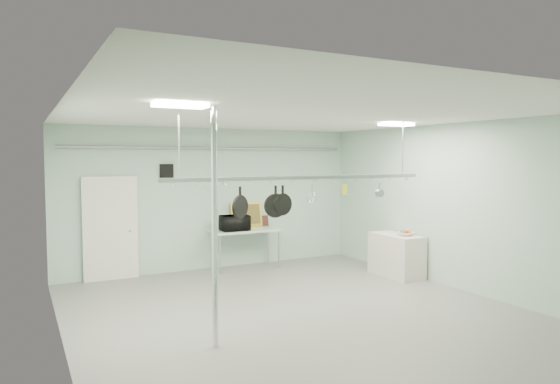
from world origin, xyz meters
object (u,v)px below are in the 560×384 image
pot_rack (304,176)px  skillet_mid (276,202)px  prep_table (245,232)px  microwave (235,223)px  fruit_bowl (406,234)px  skillet_right (283,200)px  skillet_left (240,202)px  chrome_pole (215,228)px  coffee_canister (244,226)px  side_cabinet (396,255)px

pot_rack → skillet_mid: (-0.53, 0.00, -0.41)m
prep_table → pot_rack: size_ratio=0.33×
skillet_mid → pot_rack: bearing=8.8°
prep_table → microwave: 0.39m
prep_table → fruit_bowl: (2.59, -2.44, 0.11)m
pot_rack → microwave: bearing=88.2°
skillet_right → skillet_left: bearing=173.3°
pot_rack → skillet_mid: bearing=180.0°
chrome_pole → coffee_canister: (2.18, 4.01, -0.60)m
fruit_bowl → skillet_right: skillet_right is taller
microwave → fruit_bowl: microwave is taller
pot_rack → skillet_mid: pot_rack is taller
skillet_mid → coffee_canister: bearing=84.2°
side_cabinet → skillet_right: skillet_right is taller
chrome_pole → fruit_bowl: size_ratio=9.71×
chrome_pole → pot_rack: bearing=25.3°
prep_table → pot_rack: (-0.40, -3.30, 1.40)m
microwave → fruit_bowl: 3.73m
chrome_pole → fruit_bowl: chrome_pole is taller
microwave → side_cabinet: bearing=145.3°
pot_rack → fruit_bowl: 3.37m
prep_table → skillet_mid: (-0.93, -3.30, 0.99)m
chrome_pole → microwave: chrome_pole is taller
skillet_mid → skillet_left: bearing=-171.2°
pot_rack → fruit_bowl: bearing=16.0°
side_cabinet → coffee_canister: coffee_canister is taller
side_cabinet → pot_rack: (-2.95, -1.10, 1.78)m
chrome_pole → skillet_left: chrome_pole is taller
chrome_pole → pot_rack: size_ratio=0.67×
side_cabinet → skillet_left: size_ratio=2.45×
chrome_pole → skillet_mid: 1.66m
chrome_pole → prep_table: 4.85m
fruit_bowl → skillet_mid: (-3.52, -0.86, 0.88)m
chrome_pole → microwave: 4.61m
prep_table → skillet_right: skillet_right is taller
side_cabinet → microwave: 3.60m
chrome_pole → side_cabinet: 5.37m
pot_rack → fruit_bowl: size_ratio=14.56×
prep_table → coffee_canister: 0.28m
skillet_left → pot_rack: bearing=-27.8°
side_cabinet → fruit_bowl: (0.04, -0.24, 0.49)m
pot_rack → side_cabinet: bearing=20.4°
microwave → skillet_left: (-1.25, -3.22, 0.76)m
pot_rack → coffee_canister: (0.28, 3.11, -1.23)m
skillet_mid → side_cabinet: bearing=26.4°
side_cabinet → microwave: size_ratio=1.94×
coffee_canister → skillet_right: size_ratio=0.39×
skillet_mid → skillet_right: 0.13m
coffee_canister → skillet_mid: skillet_mid is taller
prep_table → fruit_bowl: 3.56m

